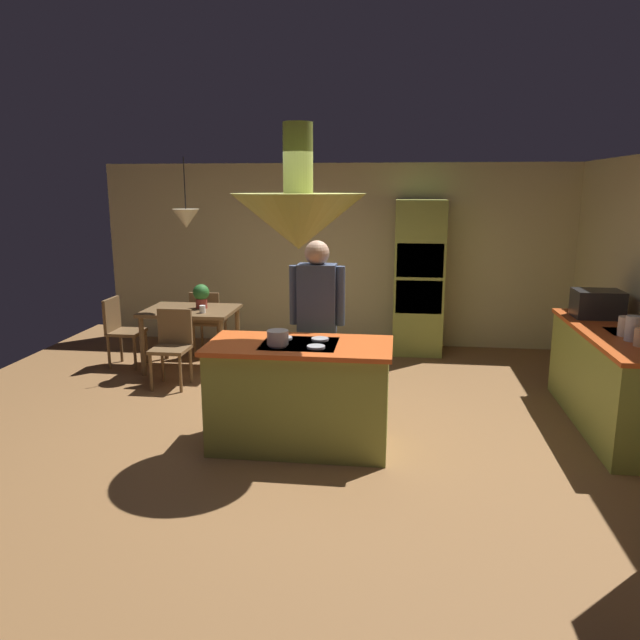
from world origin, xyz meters
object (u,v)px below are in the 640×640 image
at_px(chair_facing_island, 172,342).
at_px(microwave_on_counter, 598,304).
at_px(dining_table, 191,317).
at_px(cup_on_table, 202,309).
at_px(person_at_island, 317,318).
at_px(chair_at_corner, 120,327).
at_px(potted_plant_on_table, 201,295).
at_px(canister_tea, 625,326).
at_px(chair_by_back_wall, 207,318).
at_px(oven_tower, 419,278).
at_px(cooking_pot_on_cooktop, 278,337).
at_px(kitchen_island, 300,395).
at_px(canister_sugar, 633,328).

height_order(chair_facing_island, microwave_on_counter, microwave_on_counter).
relative_size(dining_table, cup_on_table, 12.19).
bearing_deg(microwave_on_counter, person_at_island, -164.60).
bearing_deg(chair_at_corner, potted_plant_on_table, -86.66).
xyz_separation_m(person_at_island, chair_facing_island, (-1.76, 0.79, -0.50)).
bearing_deg(canister_tea, potted_plant_on_table, 160.95).
distance_m(chair_by_back_wall, potted_plant_on_table, 0.73).
height_order(oven_tower, microwave_on_counter, oven_tower).
bearing_deg(chair_facing_island, canister_tea, -10.24).
distance_m(canister_tea, microwave_on_counter, 0.79).
distance_m(person_at_island, chair_at_corner, 3.09).
bearing_deg(cooking_pot_on_cooktop, canister_tea, 14.34).
xyz_separation_m(oven_tower, cup_on_table, (-2.58, -1.35, -0.23)).
bearing_deg(cup_on_table, potted_plant_on_table, 110.11).
distance_m(kitchen_island, microwave_on_counter, 3.23).
bearing_deg(canister_tea, cooking_pot_on_cooktop, -165.66).
xyz_separation_m(oven_tower, potted_plant_on_table, (-2.68, -1.08, -0.10)).
distance_m(person_at_island, cooking_pot_on_cooktop, 0.82).
relative_size(person_at_island, cup_on_table, 19.35).
bearing_deg(chair_by_back_wall, kitchen_island, 121.79).
height_order(oven_tower, canister_sugar, oven_tower).
relative_size(person_at_island, chair_at_corner, 2.00).
relative_size(chair_by_back_wall, chair_at_corner, 1.00).
xyz_separation_m(chair_by_back_wall, cup_on_table, (0.22, -0.85, 0.30)).
height_order(dining_table, potted_plant_on_table, potted_plant_on_table).
bearing_deg(microwave_on_counter, cup_on_table, 173.90).
height_order(chair_at_corner, cooking_pot_on_cooktop, cooking_pot_on_cooktop).
relative_size(oven_tower, chair_by_back_wall, 2.37).
bearing_deg(kitchen_island, chair_by_back_wall, 121.79).
distance_m(dining_table, chair_at_corner, 0.94).
height_order(chair_by_back_wall, canister_tea, canister_tea).
distance_m(chair_facing_island, cup_on_table, 0.57).
distance_m(dining_table, microwave_on_counter, 4.61).
distance_m(kitchen_island, potted_plant_on_table, 2.71).
bearing_deg(chair_at_corner, canister_sugar, -106.73).
bearing_deg(person_at_island, chair_facing_island, 155.78).
xyz_separation_m(chair_facing_island, microwave_on_counter, (4.54, -0.03, 0.56)).
relative_size(person_at_island, canister_tea, 9.89).
height_order(person_at_island, canister_tea, person_at_island).
bearing_deg(chair_at_corner, canister_tea, -104.98).
bearing_deg(person_at_island, microwave_on_counter, 15.40).
height_order(chair_facing_island, potted_plant_on_table, potted_plant_on_table).
relative_size(chair_facing_island, canister_sugar, 3.97).
xyz_separation_m(oven_tower, dining_table, (-2.80, -1.14, -0.38)).
relative_size(oven_tower, chair_facing_island, 2.37).
distance_m(kitchen_island, oven_tower, 3.47).
xyz_separation_m(chair_facing_island, canister_tea, (4.54, -0.82, 0.51)).
bearing_deg(potted_plant_on_table, cup_on_table, -69.89).
height_order(dining_table, chair_at_corner, chair_at_corner).
distance_m(chair_at_corner, potted_plant_on_table, 1.14).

